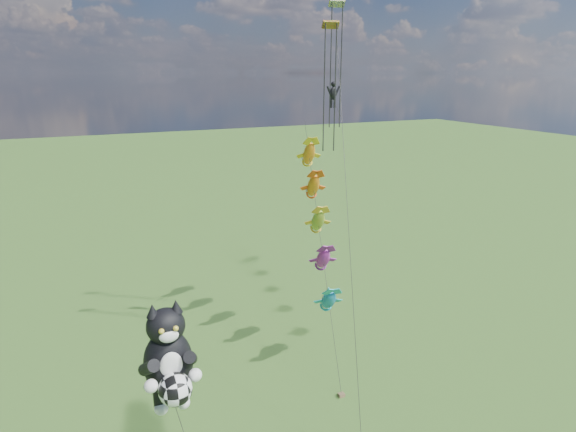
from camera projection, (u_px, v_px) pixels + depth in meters
name	position (u px, v px, depth m)	size (l,w,h in m)	color
cat_kite_rig	(169.00, 360.00, 19.12)	(2.67, 4.03, 10.93)	brown
fish_windsock_rig	(318.00, 221.00, 35.95)	(4.96, 15.27, 15.62)	brown
parafoil_rig	(334.00, 86.00, 33.12)	(7.49, 16.34, 24.36)	brown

